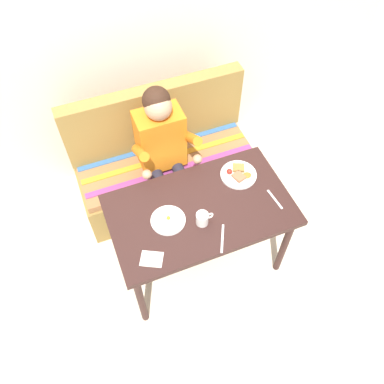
{
  "coord_description": "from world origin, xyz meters",
  "views": [
    {
      "loc": [
        -0.59,
        -1.32,
        2.88
      ],
      "look_at": [
        0.0,
        0.15,
        0.72
      ],
      "focal_mm": 37.16,
      "sensor_mm": 36.0,
      "label": 1
    }
  ],
  "objects_px": {
    "napkin": "(152,259)",
    "couch": "(165,165)",
    "plate_breakfast": "(238,174)",
    "table": "(200,215)",
    "fork": "(275,199)",
    "person": "(164,147)",
    "knife": "(222,238)",
    "plate_eggs": "(168,220)",
    "coffee_mug": "(203,218)"
  },
  "relations": [
    {
      "from": "napkin",
      "to": "couch",
      "type": "bearing_deg",
      "value": 67.57
    },
    {
      "from": "napkin",
      "to": "plate_breakfast",
      "type": "bearing_deg",
      "value": 27.1
    },
    {
      "from": "plate_breakfast",
      "to": "table",
      "type": "bearing_deg",
      "value": -155.74
    },
    {
      "from": "couch",
      "to": "fork",
      "type": "height_order",
      "value": "couch"
    },
    {
      "from": "table",
      "to": "couch",
      "type": "distance_m",
      "value": 0.83
    },
    {
      "from": "person",
      "to": "plate_breakfast",
      "type": "height_order",
      "value": "person"
    },
    {
      "from": "couch",
      "to": "fork",
      "type": "relative_size",
      "value": 8.47
    },
    {
      "from": "person",
      "to": "plate_breakfast",
      "type": "bearing_deg",
      "value": -47.41
    },
    {
      "from": "plate_breakfast",
      "to": "knife",
      "type": "xyz_separation_m",
      "value": [
        -0.31,
        -0.42,
        -0.01
      ]
    },
    {
      "from": "couch",
      "to": "plate_breakfast",
      "type": "distance_m",
      "value": 0.81
    },
    {
      "from": "person",
      "to": "fork",
      "type": "relative_size",
      "value": 7.13
    },
    {
      "from": "fork",
      "to": "table",
      "type": "bearing_deg",
      "value": 160.88
    },
    {
      "from": "table",
      "to": "knife",
      "type": "bearing_deg",
      "value": -81.32
    },
    {
      "from": "table",
      "to": "plate_eggs",
      "type": "xyz_separation_m",
      "value": [
        -0.23,
        -0.01,
        0.09
      ]
    },
    {
      "from": "fork",
      "to": "plate_eggs",
      "type": "bearing_deg",
      "value": 166.19
    },
    {
      "from": "couch",
      "to": "fork",
      "type": "distance_m",
      "value": 1.08
    },
    {
      "from": "couch",
      "to": "plate_breakfast",
      "type": "bearing_deg",
      "value": -60.12
    },
    {
      "from": "napkin",
      "to": "knife",
      "type": "bearing_deg",
      "value": -3.52
    },
    {
      "from": "fork",
      "to": "knife",
      "type": "distance_m",
      "value": 0.47
    },
    {
      "from": "table",
      "to": "plate_breakfast",
      "type": "relative_size",
      "value": 4.79
    },
    {
      "from": "napkin",
      "to": "knife",
      "type": "distance_m",
      "value": 0.45
    },
    {
      "from": "plate_eggs",
      "to": "table",
      "type": "bearing_deg",
      "value": 3.31
    },
    {
      "from": "plate_eggs",
      "to": "fork",
      "type": "xyz_separation_m",
      "value": [
        0.71,
        -0.1,
        -0.01
      ]
    },
    {
      "from": "couch",
      "to": "knife",
      "type": "height_order",
      "value": "couch"
    },
    {
      "from": "fork",
      "to": "coffee_mug",
      "type": "bearing_deg",
      "value": 173.03
    },
    {
      "from": "table",
      "to": "couch",
      "type": "xyz_separation_m",
      "value": [
        0.0,
        0.76,
        -0.32
      ]
    },
    {
      "from": "person",
      "to": "napkin",
      "type": "height_order",
      "value": "person"
    },
    {
      "from": "table",
      "to": "coffee_mug",
      "type": "xyz_separation_m",
      "value": [
        -0.03,
        -0.1,
        0.13
      ]
    },
    {
      "from": "couch",
      "to": "coffee_mug",
      "type": "distance_m",
      "value": 0.98
    },
    {
      "from": "plate_eggs",
      "to": "person",
      "type": "bearing_deg",
      "value": 73.37
    },
    {
      "from": "coffee_mug",
      "to": "person",
      "type": "bearing_deg",
      "value": 91.56
    },
    {
      "from": "couch",
      "to": "napkin",
      "type": "xyz_separation_m",
      "value": [
        -0.41,
        -1.0,
        0.4
      ]
    },
    {
      "from": "plate_breakfast",
      "to": "coffee_mug",
      "type": "distance_m",
      "value": 0.46
    },
    {
      "from": "table",
      "to": "person",
      "type": "distance_m",
      "value": 0.6
    },
    {
      "from": "coffee_mug",
      "to": "napkin",
      "type": "height_order",
      "value": "coffee_mug"
    },
    {
      "from": "knife",
      "to": "fork",
      "type": "bearing_deg",
      "value": 44.73
    },
    {
      "from": "plate_eggs",
      "to": "knife",
      "type": "distance_m",
      "value": 0.36
    },
    {
      "from": "plate_eggs",
      "to": "couch",
      "type": "bearing_deg",
      "value": 73.62
    },
    {
      "from": "person",
      "to": "knife",
      "type": "height_order",
      "value": "person"
    },
    {
      "from": "table",
      "to": "plate_eggs",
      "type": "relative_size",
      "value": 5.38
    },
    {
      "from": "couch",
      "to": "plate_breakfast",
      "type": "relative_size",
      "value": 5.75
    },
    {
      "from": "knife",
      "to": "table",
      "type": "bearing_deg",
      "value": 125.73
    },
    {
      "from": "couch",
      "to": "knife",
      "type": "xyz_separation_m",
      "value": [
        0.04,
        -1.02,
        0.4
      ]
    },
    {
      "from": "coffee_mug",
      "to": "knife",
      "type": "height_order",
      "value": "coffee_mug"
    },
    {
      "from": "napkin",
      "to": "knife",
      "type": "xyz_separation_m",
      "value": [
        0.45,
        -0.03,
        -0.0
      ]
    },
    {
      "from": "person",
      "to": "knife",
      "type": "distance_m",
      "value": 0.85
    },
    {
      "from": "napkin",
      "to": "fork",
      "type": "distance_m",
      "value": 0.9
    },
    {
      "from": "napkin",
      "to": "fork",
      "type": "bearing_deg",
      "value": 7.27
    },
    {
      "from": "table",
      "to": "napkin",
      "type": "height_order",
      "value": "napkin"
    },
    {
      "from": "plate_breakfast",
      "to": "napkin",
      "type": "distance_m",
      "value": 0.85
    }
  ]
}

